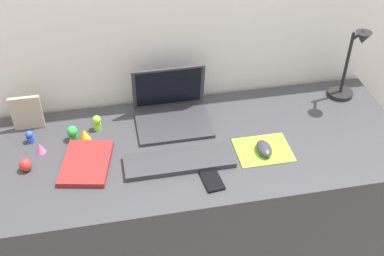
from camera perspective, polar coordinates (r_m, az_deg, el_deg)
name	(u,v)px	position (r m, az deg, el deg)	size (l,w,h in m)	color
back_wall	(184,83)	(2.19, -0.99, 5.18)	(2.84, 0.05, 1.58)	silver
desk	(199,209)	(2.19, 0.85, -9.29)	(1.64, 0.65, 0.74)	#38383D
laptop	(171,108)	(2.03, -2.38, 2.32)	(0.30, 0.25, 0.21)	#333338
keyboard	(179,161)	(1.85, -1.49, -3.83)	(0.41, 0.13, 0.02)	#333338
mousepad	(263,150)	(1.93, 8.19, -2.53)	(0.21, 0.17, 0.00)	#8CDB33
mouse	(264,149)	(1.91, 8.30, -2.36)	(0.06, 0.10, 0.03)	#333338
cell_phone	(211,179)	(1.79, 2.26, -5.83)	(0.06, 0.13, 0.01)	black
desk_lamp	(350,67)	(2.19, 17.75, 6.76)	(0.11, 0.16, 0.36)	black
notebook_pad	(86,163)	(1.88, -12.06, -3.95)	(0.17, 0.24, 0.02)	maroon
picture_frame	(27,113)	(2.08, -18.49, 1.65)	(0.12, 0.02, 0.15)	#B2A58C
toy_figurine_green	(72,133)	(1.99, -13.60, -0.53)	(0.04, 0.04, 0.06)	green
toy_figurine_red	(25,165)	(1.91, -18.62, -4.05)	(0.04, 0.04, 0.05)	red
toy_figurine_blue	(30,136)	(2.03, -18.17, -0.93)	(0.03, 0.03, 0.05)	blue
toy_figurine_pink	(40,148)	(1.98, -17.08, -2.19)	(0.04, 0.04, 0.04)	pink
toy_figurine_lime	(97,122)	(2.02, -10.88, 0.66)	(0.04, 0.04, 0.07)	#8CDB33
toy_figurine_yellow	(84,135)	(1.99, -12.28, -0.75)	(0.05, 0.05, 0.05)	yellow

